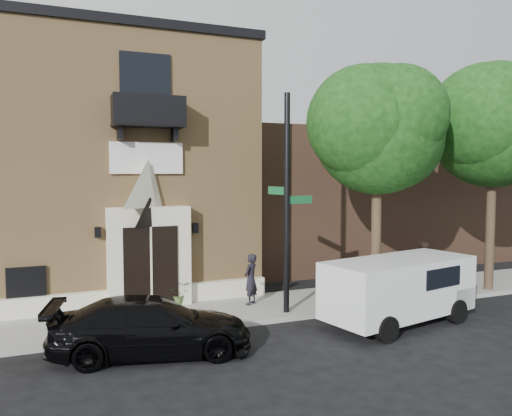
{
  "coord_description": "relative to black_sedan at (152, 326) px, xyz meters",
  "views": [
    {
      "loc": [
        -3.76,
        -13.14,
        4.43
      ],
      "look_at": [
        2.37,
        2.0,
        3.28
      ],
      "focal_mm": 35.0,
      "sensor_mm": 36.0,
      "label": 1
    }
  ],
  "objects": [
    {
      "name": "street_tree_left",
      "position": [
        7.67,
        1.52,
        5.16
      ],
      "size": [
        4.97,
        4.38,
        7.77
      ],
      "color": "#38281C",
      "rests_on": "sidewalk"
    },
    {
      "name": "ground",
      "position": [
        1.65,
        1.17,
        -0.7
      ],
      "size": [
        120.0,
        120.0,
        0.0
      ],
      "primitive_type": "plane",
      "color": "black",
      "rests_on": "ground"
    },
    {
      "name": "sidewalk",
      "position": [
        2.65,
        2.67,
        -0.63
      ],
      "size": [
        42.0,
        3.0,
        0.15
      ],
      "primitive_type": "cube",
      "color": "gray",
      "rests_on": "ground"
    },
    {
      "name": "neighbour_building",
      "position": [
        13.65,
        10.17,
        2.5
      ],
      "size": [
        18.0,
        8.0,
        6.4
      ],
      "primitive_type": "cube",
      "color": "brown",
      "rests_on": "ground"
    },
    {
      "name": "church",
      "position": [
        -1.34,
        9.12,
        3.93
      ],
      "size": [
        12.2,
        11.01,
        9.3
      ],
      "color": "tan",
      "rests_on": "ground"
    },
    {
      "name": "fire_hydrant",
      "position": [
        8.54,
        1.4,
        -0.19
      ],
      "size": [
        0.41,
        0.33,
        0.73
      ],
      "color": "maroon",
      "rests_on": "sidewalk"
    },
    {
      "name": "cargo_van",
      "position": [
        7.3,
        -0.22,
        0.38
      ],
      "size": [
        5.02,
        2.82,
        1.93
      ],
      "rotation": [
        0.0,
        0.0,
        0.21
      ],
      "color": "white",
      "rests_on": "ground"
    },
    {
      "name": "street_sign",
      "position": [
        4.44,
        1.7,
        2.81
      ],
      "size": [
        1.17,
        1.05,
        6.68
      ],
      "rotation": [
        0.0,
        0.0,
        0.19
      ],
      "color": "black",
      "rests_on": "sidewalk"
    },
    {
      "name": "pedestrian_far",
      "position": [
        10.17,
        2.21,
        0.36
      ],
      "size": [
        0.8,
        0.97,
        1.82
      ],
      "primitive_type": "imported",
      "rotation": [
        0.0,
        0.0,
        1.43
      ],
      "color": "#30221E",
      "rests_on": "sidewalk"
    },
    {
      "name": "dumpster",
      "position": [
        10.37,
        2.01,
        0.06
      ],
      "size": [
        1.95,
        1.23,
        1.21
      ],
      "rotation": [
        0.0,
        0.0,
        0.1
      ],
      "color": "#0E3318",
      "rests_on": "sidewalk"
    },
    {
      "name": "street_tree_mid",
      "position": [
        12.67,
        1.52,
        5.49
      ],
      "size": [
        5.21,
        4.64,
        8.25
      ],
      "color": "#38281C",
      "rests_on": "sidewalk"
    },
    {
      "name": "planter",
      "position": [
        1.53,
        3.77,
        -0.17
      ],
      "size": [
        0.77,
        0.7,
        0.76
      ],
      "primitive_type": "imported",
      "rotation": [
        0.0,
        0.0,
        0.18
      ],
      "color": "#4B622F",
      "rests_on": "sidewalk"
    },
    {
      "name": "pedestrian_near",
      "position": [
        3.74,
        2.93,
        0.28
      ],
      "size": [
        0.72,
        0.69,
        1.66
      ],
      "primitive_type": "imported",
      "rotation": [
        0.0,
        0.0,
        3.85
      ],
      "color": "black",
      "rests_on": "sidewalk"
    },
    {
      "name": "black_sedan",
      "position": [
        0.0,
        0.0,
        0.0
      ],
      "size": [
        5.13,
        2.86,
        1.4
      ],
      "primitive_type": "imported",
      "rotation": [
        0.0,
        0.0,
        1.38
      ],
      "color": "black",
      "rests_on": "ground"
    }
  ]
}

